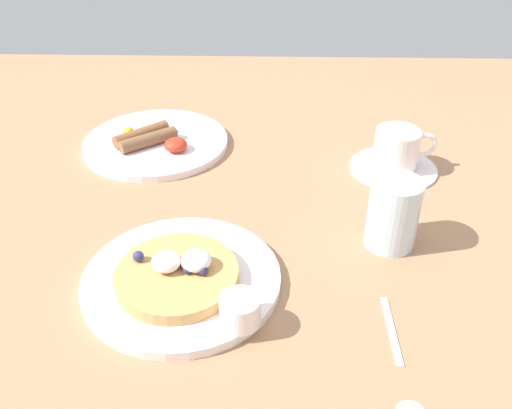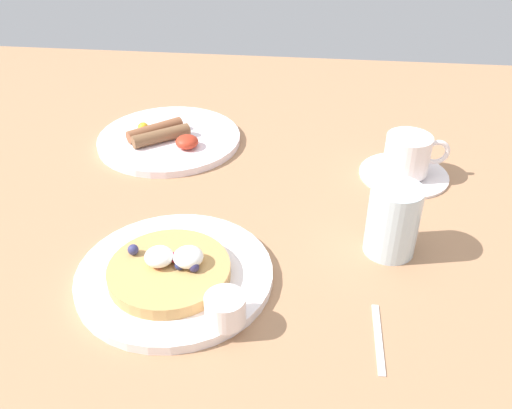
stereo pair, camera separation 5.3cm
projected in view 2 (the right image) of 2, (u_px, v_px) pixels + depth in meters
The scene contains 10 objects.
ground_plane at pixel (239, 243), 77.10cm from camera, with size 168.21×145.35×3.00cm, color #A67854.
pancake_plate at pixel (175, 275), 68.30cm from camera, with size 24.38×24.38×1.28cm, color white.
pancake_with_berries at pixel (170, 269), 66.58cm from camera, with size 14.89×14.89×3.82cm.
syrup_ramekin at pixel (225, 309), 60.18cm from camera, with size 4.58×4.58×3.38cm.
breakfast_plate at pixel (169, 139), 98.41cm from camera, with size 25.27×25.27×1.24cm, color white.
fried_breakfast at pixel (160, 134), 96.62cm from camera, with size 14.98×10.60×2.48cm.
coffee_saucer at pixel (404, 173), 88.90cm from camera, with size 14.23×14.23×0.87cm, color white.
coffee_cup at pixel (409, 153), 86.84cm from camera, with size 10.31×7.18×6.22cm.
teaspoon at pixel (383, 384), 55.34cm from camera, with size 2.86×16.46×0.60cm.
water_glass at pixel (393, 220), 70.68cm from camera, with size 6.72×6.72×9.73cm, color silver.
Camera 2 is at (9.20, -60.05, 46.33)cm, focal length 38.64 mm.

